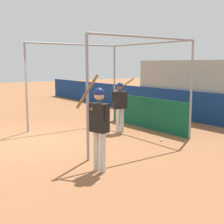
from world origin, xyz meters
TOP-DOWN VIEW (x-y plane):
  - ground_plane at (0.00, 0.00)m, footprint 60.00×60.00m
  - outfield_wall at (0.00, 6.67)m, footprint 24.00×0.12m
  - bleacher_section at (-0.00, 7.93)m, footprint 5.40×2.40m
  - batting_cage at (0.55, 3.52)m, footprint 4.07×3.80m
  - player_batter at (0.49, 3.06)m, footprint 0.55×0.94m
  - player_waiting at (3.36, 0.29)m, footprint 0.67×0.55m
  - baseball at (2.26, 3.28)m, footprint 0.07×0.07m

SIDE VIEW (x-z plane):
  - ground_plane at x=0.00m, z-range 0.00..0.00m
  - baseball at x=2.26m, z-range 0.00..0.07m
  - outfield_wall at x=0.00m, z-range 0.00..1.23m
  - player_batter at x=0.49m, z-range 0.11..1.97m
  - player_waiting at x=3.36m, z-range 0.07..2.18m
  - bleacher_section at x=0.00m, z-range 0.00..2.51m
  - batting_cage at x=0.55m, z-range -0.26..2.82m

